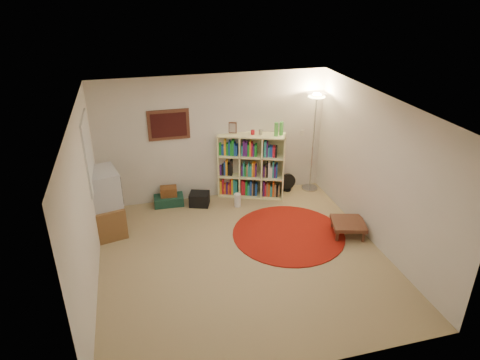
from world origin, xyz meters
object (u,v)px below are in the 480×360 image
object	(u,v)px
floor_lamp	(316,110)
floor_fan	(287,182)
suitcase	(169,200)
bookshelf	(250,166)
tv_stand	(104,203)
side_table	(348,224)

from	to	relation	value
floor_lamp	floor_fan	xyz separation A→B (m)	(-0.50, 0.04, -1.53)
suitcase	bookshelf	bearing A→B (deg)	1.96
floor_fan	tv_stand	world-z (taller)	tv_stand
suitcase	side_table	world-z (taller)	side_table
side_table	suitcase	bearing A→B (deg)	146.84
suitcase	floor_lamp	bearing A→B (deg)	1.00
bookshelf	tv_stand	xyz separation A→B (m)	(-2.84, -0.71, -0.08)
tv_stand	side_table	world-z (taller)	tv_stand
floor_fan	bookshelf	bearing A→B (deg)	175.42
bookshelf	tv_stand	world-z (taller)	bookshelf
floor_lamp	side_table	size ratio (longest dim) A/B	3.01
floor_lamp	side_table	world-z (taller)	floor_lamp
floor_fan	suitcase	xyz separation A→B (m)	(-2.48, 0.04, -0.10)
floor_fan	tv_stand	bearing A→B (deg)	-172.14
side_table	tv_stand	bearing A→B (deg)	163.91
bookshelf	floor_lamp	xyz separation A→B (m)	(1.30, -0.06, 1.08)
bookshelf	floor_fan	world-z (taller)	bookshelf
suitcase	tv_stand	bearing A→B (deg)	-145.47
suitcase	side_table	distance (m)	3.48
bookshelf	side_table	world-z (taller)	bookshelf
floor_lamp	bookshelf	bearing A→B (deg)	177.26
floor_lamp	suitcase	distance (m)	3.40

